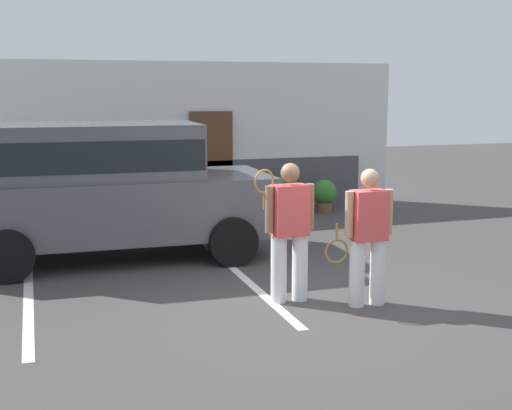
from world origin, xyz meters
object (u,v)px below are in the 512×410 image
parked_suv (110,184)px  tennis_player_woman (368,236)px  potted_plant_secondary (324,194)px  potted_plant_by_porch (285,193)px  tennis_player_man (289,230)px

parked_suv → tennis_player_woman: parked_suv is taller
tennis_player_woman → potted_plant_secondary: bearing=-108.5°
parked_suv → tennis_player_woman: size_ratio=2.84×
tennis_player_woman → potted_plant_secondary: 6.30m
potted_plant_by_porch → potted_plant_secondary: (0.94, 0.14, -0.08)m
tennis_player_woman → potted_plant_by_porch: size_ratio=2.00×
potted_plant_by_porch → potted_plant_secondary: size_ratio=1.21×
parked_suv → tennis_player_man: bearing=-56.1°
tennis_player_man → potted_plant_secondary: bearing=-120.1°
parked_suv → potted_plant_secondary: bearing=31.0°
parked_suv → tennis_player_woman: (2.62, -3.28, -0.30)m
tennis_player_woman → potted_plant_secondary: (2.08, 5.93, -0.47)m
parked_suv → tennis_player_man: size_ratio=2.75×
parked_suv → tennis_player_man: 3.37m
tennis_player_man → potted_plant_secondary: (2.91, 5.50, -0.51)m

